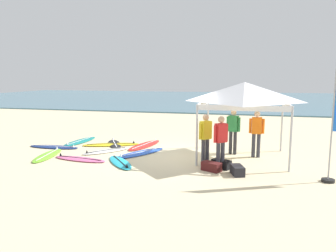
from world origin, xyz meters
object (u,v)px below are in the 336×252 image
surfboard_lime (48,155)px  person_yellow (205,136)px  surfboard_blue (140,153)px  surfboard_red (145,145)px  canopy_tent (244,92)px  gear_bag_by_pole (211,167)px  surfboard_yellow (111,144)px  gear_bag_near_tent (237,170)px  surfboard_pink (80,159)px  person_green (233,129)px  surfboard_white (106,151)px  surfboard_navy (54,147)px  person_red (221,139)px  person_orange (257,131)px  gear_bag_on_sand (221,164)px  surfboard_cyan (120,162)px  surfboard_black (115,144)px  surfboard_teal (80,141)px

surfboard_lime → person_yellow: (5.85, 0.28, 0.95)m
surfboard_blue → surfboard_red: bearing=101.5°
canopy_tent → gear_bag_by_pole: bearing=-114.8°
surfboard_yellow → gear_bag_near_tent: gear_bag_near_tent is taller
surfboard_pink → surfboard_yellow: same height
surfboard_blue → gear_bag_by_pole: (2.91, -1.62, 0.10)m
person_green → gear_bag_near_tent: person_green is taller
surfboard_white → canopy_tent: bearing=3.8°
surfboard_navy → surfboard_yellow: 2.35m
surfboard_white → person_green: 5.02m
person_yellow → gear_bag_near_tent: 1.67m
person_yellow → person_red: size_ratio=1.00×
person_orange → gear_bag_on_sand: 2.27m
surfboard_red → surfboard_cyan: 2.91m
surfboard_cyan → surfboard_lime: bearing=174.6°
canopy_tent → surfboard_black: bearing=169.5°
surfboard_navy → gear_bag_near_tent: size_ratio=3.68×
gear_bag_near_tent → surfboard_lime: bearing=174.8°
surfboard_blue → person_red: 3.56m
gear_bag_by_pole → person_orange: bearing=57.6°
person_red → gear_bag_on_sand: (0.03, 0.10, -0.85)m
surfboard_pink → surfboard_red: bearing=61.8°
surfboard_lime → person_orange: size_ratio=1.30×
surfboard_cyan → canopy_tent: bearing=24.3°
surfboard_pink → gear_bag_on_sand: gear_bag_on_sand is taller
person_red → surfboard_white: bearing=163.8°
surfboard_teal → surfboard_cyan: bearing=-43.2°
surfboard_cyan → gear_bag_by_pole: size_ratio=3.19×
surfboard_pink → person_orange: size_ratio=1.26×
surfboard_navy → person_orange: bearing=2.8°
person_green → surfboard_black: bearing=174.3°
surfboard_white → person_green: person_green is taller
surfboard_pink → surfboard_navy: bearing=142.9°
person_red → gear_bag_near_tent: 1.13m
person_green → person_red: size_ratio=1.00×
surfboard_red → surfboard_black: bearing=-176.9°
surfboard_pink → gear_bag_on_sand: bearing=1.7°
surfboard_white → gear_bag_on_sand: 4.77m
gear_bag_near_tent → surfboard_cyan: bearing=174.9°
surfboard_red → gear_bag_by_pole: (3.20, -3.05, 0.10)m
surfboard_yellow → surfboard_red: bearing=9.4°
surfboard_black → person_green: (5.09, -0.50, 0.95)m
surfboard_teal → surfboard_pink: bearing=-61.1°
surfboard_white → surfboard_pink: bearing=-105.6°
surfboard_pink → surfboard_teal: bearing=118.9°
surfboard_pink → person_green: (5.24, 2.24, 0.95)m
surfboard_pink → surfboard_black: bearing=86.8°
surfboard_white → surfboard_yellow: 1.24m
person_yellow → canopy_tent: bearing=46.3°
surfboard_yellow → gear_bag_by_pole: (4.65, -2.81, 0.10)m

